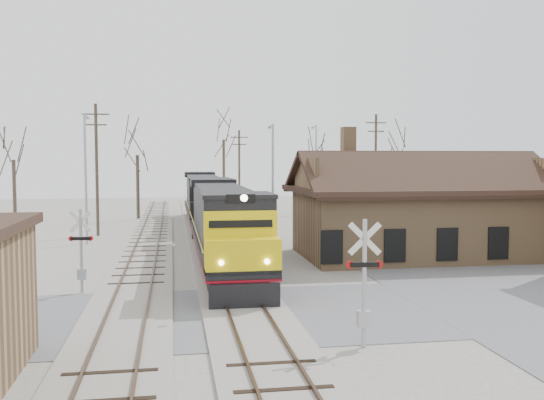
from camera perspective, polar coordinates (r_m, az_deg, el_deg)
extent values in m
plane|color=#A9A499|center=(23.71, -2.43, -10.69)|extent=(140.00, 140.00, 0.00)
cube|color=#59595E|center=(23.71, -2.43, -10.65)|extent=(60.00, 9.00, 0.03)
cube|color=#A9A499|center=(38.34, -5.14, -4.94)|extent=(3.40, 90.00, 0.12)
cube|color=#473323|center=(38.27, -6.22, -4.80)|extent=(0.08, 90.00, 0.14)
cube|color=#473323|center=(38.38, -4.07, -4.76)|extent=(0.08, 90.00, 0.14)
cube|color=#A9A499|center=(38.28, -11.90, -5.03)|extent=(3.40, 90.00, 0.12)
cube|color=#473323|center=(38.30, -12.98, -4.87)|extent=(0.08, 90.00, 0.14)
cube|color=#473323|center=(38.23, -10.82, -4.86)|extent=(0.08, 90.00, 0.14)
cube|color=#9C7750|center=(37.98, 13.57, -2.17)|extent=(14.00, 8.00, 4.00)
cube|color=black|center=(37.82, 13.62, 0.99)|extent=(15.20, 9.20, 0.30)
cube|color=black|center=(35.67, 15.09, 2.40)|extent=(15.00, 4.71, 2.66)
cube|color=black|center=(39.91, 12.36, 2.60)|extent=(15.00, 4.71, 2.66)
cube|color=#9C7750|center=(37.84, 7.19, 5.17)|extent=(0.80, 0.80, 2.20)
cube|color=black|center=(27.65, -3.49, -7.38)|extent=(2.52, 4.04, 1.01)
cube|color=black|center=(40.55, -5.39, -3.75)|extent=(2.52, 4.04, 1.01)
cube|color=black|center=(33.96, -4.63, -3.88)|extent=(3.03, 20.18, 0.35)
cube|color=maroon|center=(33.99, -4.62, -4.25)|extent=(3.05, 20.18, 0.12)
cube|color=black|center=(35.04, -4.81, -1.06)|extent=(2.62, 14.63, 2.83)
cube|color=black|center=(26.39, -3.31, -2.72)|extent=(3.03, 2.83, 2.83)
cube|color=yellow|center=(24.82, -2.88, -5.14)|extent=(3.03, 1.82, 1.41)
cube|color=black|center=(24.13, -2.59, -9.07)|extent=(2.83, 0.25, 1.01)
cylinder|color=#FFF2CC|center=(23.63, -2.65, 0.19)|extent=(0.28, 0.10, 0.28)
cube|color=black|center=(48.05, -6.01, -2.54)|extent=(2.52, 4.04, 1.01)
cube|color=black|center=(61.08, -6.73, -1.15)|extent=(2.52, 4.04, 1.01)
cube|color=black|center=(54.48, -6.42, -0.92)|extent=(3.03, 20.18, 0.35)
cube|color=maroon|center=(54.50, -6.42, -1.15)|extent=(3.05, 20.18, 0.12)
cube|color=black|center=(55.63, -6.50, 0.80)|extent=(2.62, 14.63, 2.83)
cube|color=black|center=(46.93, -5.97, 0.21)|extent=(3.03, 2.83, 2.83)
cube|color=black|center=(45.29, -5.83, -1.01)|extent=(3.03, 1.82, 1.41)
cube|color=black|center=(44.45, -5.74, -3.07)|extent=(2.83, 0.25, 1.01)
cylinder|color=#A5A8AD|center=(19.48, 8.68, -7.80)|extent=(0.14, 0.14, 4.09)
cube|color=silver|center=(19.24, 8.72, -3.62)|extent=(1.07, 0.17, 1.07)
cube|color=silver|center=(19.24, 8.72, -3.62)|extent=(1.07, 0.17, 1.07)
cube|color=black|center=(19.36, 8.70, -6.02)|extent=(0.93, 0.26, 0.15)
cylinder|color=#B20C0C|center=(19.28, 7.35, -6.05)|extent=(0.25, 0.11, 0.25)
cylinder|color=#B20C0C|center=(19.46, 10.03, -5.99)|extent=(0.25, 0.11, 0.25)
cube|color=#A5A8AD|center=(19.74, 8.64, -10.99)|extent=(0.41, 0.31, 0.51)
cylinder|color=#A5A8AD|center=(28.20, -17.52, -4.61)|extent=(0.13, 0.13, 3.75)
cube|color=silver|center=(28.04, -17.58, -1.96)|extent=(0.98, 0.13, 0.98)
cube|color=silver|center=(28.04, -17.58, -1.96)|extent=(0.98, 0.13, 0.98)
cube|color=black|center=(28.13, -17.55, -3.48)|extent=(0.85, 0.23, 0.14)
cylinder|color=#B20C0C|center=(28.03, -16.71, -3.49)|extent=(0.23, 0.10, 0.23)
cylinder|color=#B20C0C|center=(28.23, -18.38, -3.47)|extent=(0.23, 0.10, 0.23)
cube|color=#A5A8AD|center=(28.37, -17.48, -6.67)|extent=(0.38, 0.28, 0.47)
cylinder|color=#A5A8AD|center=(43.95, -17.13, 1.87)|extent=(0.18, 0.18, 9.03)
cylinder|color=#A5A8AD|center=(44.91, -17.09, 7.55)|extent=(0.12, 1.80, 0.12)
cube|color=#A5A8AD|center=(45.70, -16.96, 7.36)|extent=(0.25, 0.50, 0.12)
cylinder|color=#A5A8AD|center=(45.80, 0.07, 1.83)|extent=(0.18, 0.18, 8.54)
cylinder|color=#A5A8AD|center=(46.72, -0.11, 6.98)|extent=(0.12, 1.80, 0.12)
cube|color=#A5A8AD|center=(47.51, -0.26, 6.81)|extent=(0.25, 0.50, 0.12)
cylinder|color=#A5A8AD|center=(60.98, 4.16, 2.69)|extent=(0.18, 0.18, 9.25)
cylinder|color=#A5A8AD|center=(61.92, 3.98, 6.90)|extent=(0.12, 1.80, 0.12)
cube|color=#A5A8AD|center=(62.69, 3.81, 6.77)|extent=(0.25, 0.50, 0.12)
cylinder|color=#382D23|center=(48.32, -16.16, 2.72)|extent=(0.24, 0.24, 10.12)
cube|color=#382D23|center=(48.42, -16.26, 7.76)|extent=(2.00, 0.10, 0.10)
cube|color=#382D23|center=(48.37, -16.24, 6.82)|extent=(1.60, 0.10, 0.10)
cylinder|color=#382D23|center=(68.58, -3.10, 2.78)|extent=(0.24, 0.24, 9.11)
cube|color=#382D23|center=(68.60, -3.11, 5.91)|extent=(2.00, 0.10, 0.10)
cube|color=#382D23|center=(68.58, -3.11, 5.25)|extent=(1.60, 0.10, 0.10)
cylinder|color=#382D23|center=(57.95, 9.72, 2.99)|extent=(0.24, 0.24, 10.09)
cube|color=#382D23|center=(58.04, 9.77, 7.18)|extent=(2.00, 0.10, 0.10)
cube|color=#382D23|center=(58.00, 9.76, 6.39)|extent=(1.60, 0.10, 0.10)
cylinder|color=#382D23|center=(57.69, -23.07, 0.61)|extent=(0.32, 0.32, 5.84)
cylinder|color=#382D23|center=(59.86, -12.51, 1.16)|extent=(0.32, 0.32, 6.28)
cylinder|color=#382D23|center=(71.45, -4.56, 2.43)|extent=(0.32, 0.32, 8.14)
cylinder|color=#382D23|center=(65.34, 4.17, 1.27)|extent=(0.32, 0.32, 5.82)
cylinder|color=#382D23|center=(66.58, 11.79, 1.36)|extent=(0.32, 0.32, 6.08)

